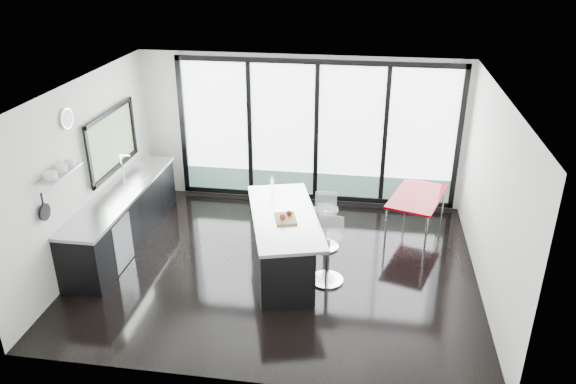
% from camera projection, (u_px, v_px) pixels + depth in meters
% --- Properties ---
extents(floor, '(6.00, 5.00, 0.00)m').
position_uv_depth(floor, '(279.00, 266.00, 8.74)').
color(floor, black).
rests_on(floor, ground).
extents(ceiling, '(6.00, 5.00, 0.00)m').
position_uv_depth(ceiling, '(277.00, 90.00, 7.57)').
color(ceiling, white).
rests_on(ceiling, wall_back).
extents(wall_back, '(6.00, 0.09, 2.80)m').
position_uv_depth(wall_back, '(315.00, 138.00, 10.38)').
color(wall_back, silver).
rests_on(wall_back, ground).
extents(wall_front, '(6.00, 0.00, 2.80)m').
position_uv_depth(wall_front, '(239.00, 279.00, 5.91)').
color(wall_front, silver).
rests_on(wall_front, ground).
extents(wall_left, '(0.26, 5.00, 2.80)m').
position_uv_depth(wall_left, '(93.00, 156.00, 8.74)').
color(wall_left, silver).
rests_on(wall_left, ground).
extents(wall_right, '(0.00, 5.00, 2.80)m').
position_uv_depth(wall_right, '(492.00, 198.00, 7.74)').
color(wall_right, silver).
rests_on(wall_right, ground).
extents(counter_cabinets, '(0.69, 3.24, 1.36)m').
position_uv_depth(counter_cabinets, '(123.00, 217.00, 9.27)').
color(counter_cabinets, black).
rests_on(counter_cabinets, floor).
extents(island, '(1.53, 2.41, 1.19)m').
position_uv_depth(island, '(280.00, 241.00, 8.52)').
color(island, black).
rests_on(island, floor).
extents(bar_stool_near, '(0.55, 0.55, 0.78)m').
position_uv_depth(bar_stool_near, '(327.00, 258.00, 8.22)').
color(bar_stool_near, silver).
rests_on(bar_stool_near, floor).
extents(bar_stool_far, '(0.50, 0.50, 0.72)m').
position_uv_depth(bar_stool_far, '(325.00, 228.00, 9.13)').
color(bar_stool_far, silver).
rests_on(bar_stool_far, floor).
extents(red_table, '(1.13, 1.50, 0.71)m').
position_uv_depth(red_table, '(415.00, 214.00, 9.58)').
color(red_table, '#7D0005').
rests_on(red_table, floor).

